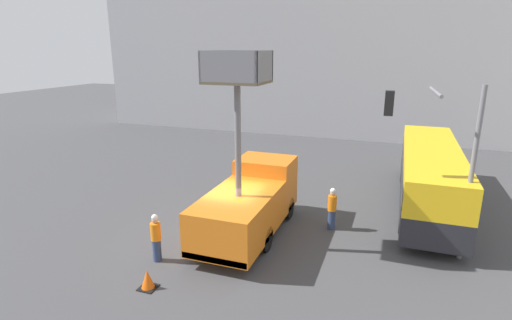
# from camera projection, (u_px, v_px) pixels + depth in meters

# --- Properties ---
(ground_plane) EXTENTS (120.00, 120.00, 0.00)m
(ground_plane) POSITION_uv_depth(u_px,v_px,m) (229.00, 237.00, 16.85)
(ground_plane) COLOR #424244
(building_backdrop_far) EXTENTS (44.00, 10.00, 17.81)m
(building_backdrop_far) POSITION_uv_depth(u_px,v_px,m) (336.00, 35.00, 37.73)
(building_backdrop_far) COLOR #9E9EA3
(building_backdrop_far) RESTS_ON ground_plane
(utility_truck) EXTENTS (2.55, 6.74, 7.64)m
(utility_truck) POSITION_uv_depth(u_px,v_px,m) (250.00, 199.00, 16.81)
(utility_truck) COLOR orange
(utility_truck) RESTS_ON ground_plane
(city_bus) EXTENTS (2.57, 11.77, 3.04)m
(city_bus) POSITION_uv_depth(u_px,v_px,m) (430.00, 172.00, 19.71)
(city_bus) COLOR #232328
(city_bus) RESTS_ON ground_plane
(traffic_light_pole) EXTENTS (3.29, 3.04, 6.53)m
(traffic_light_pole) POSITION_uv_depth(u_px,v_px,m) (444.00, 145.00, 14.34)
(traffic_light_pole) COLOR slate
(traffic_light_pole) RESTS_ON ground_plane
(road_worker_near_truck) EXTENTS (0.38, 0.38, 1.87)m
(road_worker_near_truck) POSITION_uv_depth(u_px,v_px,m) (156.00, 238.00, 14.78)
(road_worker_near_truck) COLOR navy
(road_worker_near_truck) RESTS_ON ground_plane
(road_worker_directing) EXTENTS (0.38, 0.38, 1.91)m
(road_worker_directing) POSITION_uv_depth(u_px,v_px,m) (332.00, 209.00, 17.41)
(road_worker_directing) COLOR navy
(road_worker_directing) RESTS_ON ground_plane
(traffic_cone_near_truck) EXTENTS (0.57, 0.57, 0.66)m
(traffic_cone_near_truck) POSITION_uv_depth(u_px,v_px,m) (148.00, 280.00, 13.22)
(traffic_cone_near_truck) COLOR black
(traffic_cone_near_truck) RESTS_ON ground_plane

